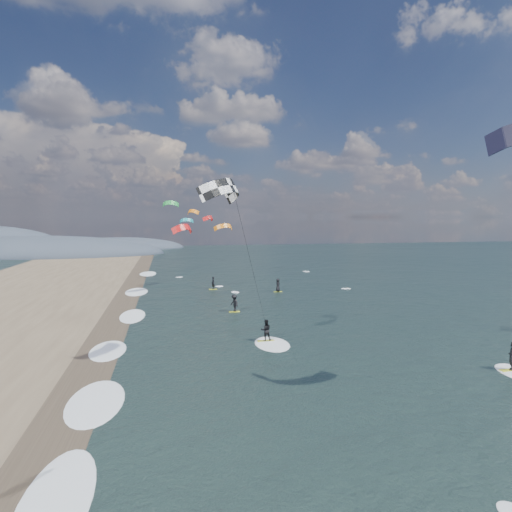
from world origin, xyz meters
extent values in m
plane|color=black|center=(0.00, 0.00, 0.00)|extent=(260.00, 260.00, 0.00)
cube|color=#382D23|center=(-12.00, 10.00, 0.00)|extent=(3.00, 240.00, 0.00)
ellipsoid|color=#3D4756|center=(-40.00, 100.00, 0.00)|extent=(64.00, 24.00, 10.00)
ellipsoid|color=#3D4756|center=(-22.00, 120.00, 0.00)|extent=(40.00, 18.00, 7.00)
cube|color=gold|center=(14.18, 5.53, 0.03)|extent=(1.46, 0.44, 0.06)
imported|color=black|center=(14.18, 5.53, 0.96)|extent=(0.78, 0.76, 1.80)
cube|color=gold|center=(0.40, 14.94, 0.03)|extent=(1.33, 0.41, 0.06)
imported|color=black|center=(0.40, 14.94, 0.90)|extent=(0.86, 0.70, 1.68)
ellipsoid|color=white|center=(0.70, 14.14, 0.00)|extent=(2.60, 4.20, 0.12)
cylinder|color=black|center=(-1.35, 11.94, 6.45)|extent=(0.02, 0.02, 12.42)
cube|color=gold|center=(-0.42, 25.73, 0.03)|extent=(1.10, 0.35, 0.05)
imported|color=black|center=(-0.42, 25.73, 0.93)|extent=(1.10, 1.30, 1.75)
cube|color=gold|center=(6.95, 36.31, 0.03)|extent=(1.10, 0.35, 0.05)
imported|color=black|center=(6.95, 36.31, 0.90)|extent=(0.71, 0.93, 1.69)
cube|color=gold|center=(-1.11, 39.89, 0.03)|extent=(1.10, 0.35, 0.05)
imported|color=black|center=(-1.11, 39.89, 0.89)|extent=(0.59, 0.71, 1.67)
ellipsoid|color=white|center=(-10.80, -2.00, 0.00)|extent=(2.40, 5.40, 0.11)
ellipsoid|color=white|center=(-10.80, 6.00, 0.00)|extent=(2.40, 5.40, 0.11)
ellipsoid|color=white|center=(-10.80, 15.00, 0.00)|extent=(2.40, 5.40, 0.11)
ellipsoid|color=white|center=(-10.80, 26.00, 0.00)|extent=(2.40, 5.40, 0.11)
ellipsoid|color=white|center=(-10.80, 40.00, 0.00)|extent=(2.40, 5.40, 0.11)
ellipsoid|color=white|center=(-10.80, 58.00, 0.00)|extent=(2.40, 5.40, 0.11)
camera|label=1|loc=(-6.99, -16.91, 9.69)|focal=30.00mm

